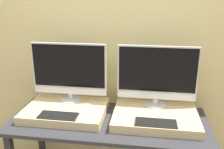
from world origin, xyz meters
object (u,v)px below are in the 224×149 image
(monitor_left, at_px, (69,71))
(keyboard_left, at_px, (58,115))
(monitor_right, at_px, (157,75))
(keyboard_right, at_px, (156,123))

(monitor_left, xyz_separation_m, keyboard_left, (0.00, -0.31, -0.26))
(monitor_right, bearing_deg, keyboard_right, -90.00)
(monitor_left, bearing_deg, keyboard_left, -90.00)
(monitor_left, relative_size, monitor_right, 1.00)
(monitor_right, height_order, keyboard_right, monitor_right)
(keyboard_left, relative_size, monitor_right, 0.47)
(monitor_left, height_order, monitor_right, same)
(monitor_right, distance_m, keyboard_right, 0.41)
(monitor_left, height_order, keyboard_right, monitor_left)
(monitor_left, relative_size, keyboard_right, 2.13)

